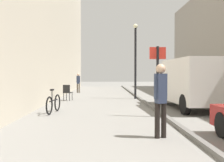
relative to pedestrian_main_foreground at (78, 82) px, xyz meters
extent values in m
plane|color=gray|center=(2.82, -8.97, -0.94)|extent=(80.00, 80.00, 0.00)
cube|color=#615F5B|center=(4.40, -8.97, -0.88)|extent=(0.16, 40.00, 0.12)
cylinder|color=brown|center=(0.08, -0.02, -0.56)|extent=(0.11, 0.11, 0.77)
cylinder|color=brown|center=(-0.08, 0.02, -0.56)|extent=(0.11, 0.11, 0.77)
cube|color=#2D3851|center=(0.00, 0.00, 0.15)|extent=(0.25, 0.22, 0.65)
cylinder|color=#2D3851|center=(0.11, -0.03, 0.20)|extent=(0.09, 0.09, 0.55)
cylinder|color=#2D3851|center=(-0.11, 0.03, 0.20)|extent=(0.09, 0.09, 0.55)
sphere|color=tan|center=(0.00, 0.00, 0.58)|extent=(0.21, 0.21, 0.21)
cylinder|color=black|center=(3.53, -15.77, -0.51)|extent=(0.13, 0.13, 0.86)
cylinder|color=black|center=(3.71, -15.71, -0.51)|extent=(0.13, 0.13, 0.86)
cube|color=#2D3851|center=(3.62, -15.74, 0.28)|extent=(0.29, 0.27, 0.73)
cylinder|color=#2D3851|center=(3.50, -15.78, 0.34)|extent=(0.10, 0.10, 0.62)
cylinder|color=#2D3851|center=(3.74, -15.70, 0.34)|extent=(0.10, 0.10, 0.62)
sphere|color=tan|center=(3.62, -15.74, 0.77)|extent=(0.24, 0.24, 0.24)
cube|color=silver|center=(6.18, -10.86, 0.35)|extent=(2.15, 3.80, 1.90)
cube|color=silver|center=(6.04, -8.29, 0.11)|extent=(2.03, 1.54, 1.42)
cube|color=black|center=(6.02, -7.79, 0.42)|extent=(1.65, 0.13, 0.63)
cylinder|color=black|center=(5.17, -8.48, -0.54)|extent=(0.26, 0.81, 0.80)
cylinder|color=black|center=(6.93, -8.39, -0.54)|extent=(0.26, 0.81, 0.80)
cylinder|color=black|center=(5.36, -12.05, -0.54)|extent=(0.26, 0.81, 0.80)
cylinder|color=black|center=(5.18, -15.77, -0.62)|extent=(0.20, 0.64, 0.64)
cylinder|color=black|center=(4.18, -12.53, 0.36)|extent=(0.10, 0.10, 2.60)
cube|color=red|center=(4.18, -12.53, 1.41)|extent=(0.60, 0.04, 0.44)
cylinder|color=black|center=(4.18, -5.44, 1.31)|extent=(0.14, 0.14, 4.50)
sphere|color=beige|center=(4.18, -5.44, 3.68)|extent=(0.28, 0.28, 0.28)
torus|color=black|center=(0.22, -10.93, -0.58)|extent=(0.14, 0.72, 0.72)
torus|color=black|center=(0.09, -11.97, -0.58)|extent=(0.14, 0.72, 0.72)
cylinder|color=black|center=(0.15, -11.45, -0.43)|extent=(0.16, 0.94, 0.05)
cylinder|color=black|center=(0.13, -11.64, -0.21)|extent=(0.04, 0.04, 0.40)
cube|color=black|center=(0.13, -11.64, 0.01)|extent=(0.13, 0.25, 0.06)
cylinder|color=black|center=(-0.09, -6.21, -0.72)|extent=(0.04, 0.04, 0.45)
cylinder|color=black|center=(0.27, -6.33, -0.72)|extent=(0.04, 0.04, 0.45)
cylinder|color=black|center=(-0.20, -6.57, -0.72)|extent=(0.04, 0.04, 0.45)
cylinder|color=black|center=(0.15, -6.68, -0.72)|extent=(0.04, 0.04, 0.45)
cube|color=black|center=(0.03, -6.45, -0.47)|extent=(0.55, 0.55, 0.04)
cube|color=black|center=(-0.03, -6.64, -0.23)|extent=(0.43, 0.17, 0.45)
camera|label=1|loc=(2.25, -22.20, 0.64)|focal=42.38mm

